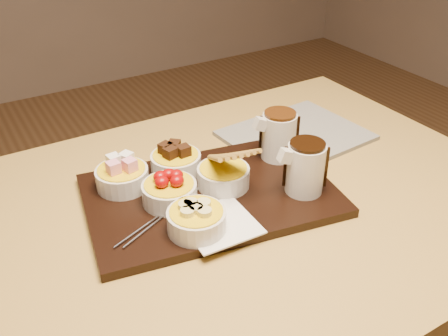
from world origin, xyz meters
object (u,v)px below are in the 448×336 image
pitcher_milk_chocolate (279,136)px  pitcher_dark_chocolate (305,169)px  newspaper (296,135)px  dining_table (216,247)px  bowl_strawberries (170,193)px  serving_board (210,195)px

pitcher_milk_chocolate → pitcher_dark_chocolate: bearing=-94.4°
pitcher_dark_chocolate → newspaper: (0.14, 0.20, -0.06)m
dining_table → bowl_strawberries: bearing=154.7°
serving_board → pitcher_milk_chocolate: size_ratio=4.76×
dining_table → bowl_strawberries: bowl_strawberries is taller
serving_board → pitcher_milk_chocolate: (0.18, 0.04, 0.06)m
serving_board → newspaper: size_ratio=1.52×
bowl_strawberries → pitcher_milk_chocolate: (0.26, 0.03, 0.03)m
serving_board → bowl_strawberries: size_ratio=4.60×
dining_table → pitcher_milk_chocolate: 0.26m
bowl_strawberries → pitcher_dark_chocolate: size_ratio=1.03×
bowl_strawberries → newspaper: (0.37, 0.10, -0.03)m
dining_table → pitcher_milk_chocolate: size_ratio=12.41×
newspaper → dining_table: bearing=-159.0°
dining_table → newspaper: (0.29, 0.14, 0.10)m
pitcher_milk_chocolate → bowl_strawberries: bearing=-163.6°
dining_table → bowl_strawberries: 0.16m
dining_table → newspaper: newspaper is taller
dining_table → serving_board: serving_board is taller
pitcher_dark_chocolate → newspaper: size_ratio=0.32×
pitcher_dark_chocolate → newspaper: 0.25m
pitcher_dark_chocolate → pitcher_milk_chocolate: 0.13m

